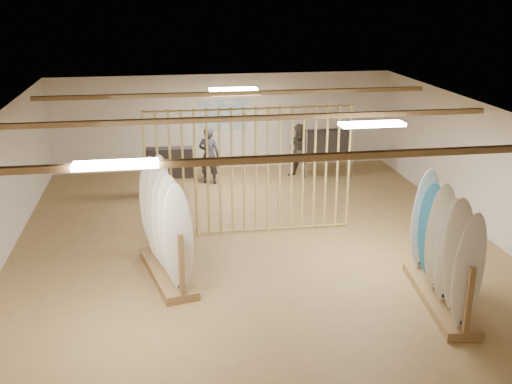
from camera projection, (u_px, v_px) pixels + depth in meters
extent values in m
plane|color=#987949|center=(256.00, 246.00, 12.50)|extent=(12.00, 12.00, 0.00)
plane|color=gray|center=(256.00, 114.00, 11.61)|extent=(12.00, 12.00, 0.00)
plane|color=silver|center=(223.00, 122.00, 17.67)|extent=(12.00, 0.00, 12.00)
plane|color=silver|center=(346.00, 349.00, 6.45)|extent=(12.00, 0.00, 12.00)
plane|color=silver|center=(486.00, 171.00, 12.82)|extent=(0.00, 12.00, 12.00)
cube|color=olive|center=(256.00, 118.00, 11.64)|extent=(9.50, 6.12, 0.10)
cube|color=white|center=(256.00, 117.00, 11.63)|extent=(1.20, 0.35, 0.06)
cylinder|color=tan|center=(146.00, 176.00, 12.47)|extent=(0.05, 0.05, 2.78)
cylinder|color=tan|center=(158.00, 176.00, 12.51)|extent=(0.05, 0.05, 2.78)
cylinder|color=tan|center=(171.00, 175.00, 12.55)|extent=(0.05, 0.05, 2.78)
cylinder|color=tan|center=(183.00, 175.00, 12.59)|extent=(0.05, 0.05, 2.78)
cylinder|color=tan|center=(196.00, 174.00, 12.63)|extent=(0.05, 0.05, 2.78)
cylinder|color=tan|center=(208.00, 173.00, 12.67)|extent=(0.05, 0.05, 2.78)
cylinder|color=tan|center=(220.00, 173.00, 12.71)|extent=(0.05, 0.05, 2.78)
cylinder|color=tan|center=(232.00, 172.00, 12.75)|extent=(0.05, 0.05, 2.78)
cylinder|color=tan|center=(244.00, 172.00, 12.79)|extent=(0.05, 0.05, 2.78)
cylinder|color=tan|center=(256.00, 171.00, 12.83)|extent=(0.05, 0.05, 2.78)
cylinder|color=tan|center=(268.00, 171.00, 12.87)|extent=(0.05, 0.05, 2.78)
cylinder|color=tan|center=(280.00, 170.00, 12.91)|extent=(0.05, 0.05, 2.78)
cylinder|color=tan|center=(291.00, 169.00, 12.95)|extent=(0.05, 0.05, 2.78)
cylinder|color=tan|center=(303.00, 169.00, 12.99)|extent=(0.05, 0.05, 2.78)
cylinder|color=tan|center=(314.00, 168.00, 13.03)|extent=(0.05, 0.05, 2.78)
cylinder|color=tan|center=(326.00, 168.00, 13.06)|extent=(0.05, 0.05, 2.78)
cylinder|color=tan|center=(337.00, 167.00, 13.10)|extent=(0.05, 0.05, 2.78)
cylinder|color=tan|center=(349.00, 167.00, 13.14)|extent=(0.05, 0.05, 2.78)
cube|color=#3875C6|center=(223.00, 115.00, 17.59)|extent=(1.40, 0.03, 0.90)
cube|color=olive|center=(168.00, 273.00, 11.16)|extent=(1.07, 2.32, 0.16)
cylinder|color=black|center=(165.00, 223.00, 10.85)|extent=(0.50, 2.15, 0.01)
ellipsoid|color=white|center=(178.00, 237.00, 10.01)|extent=(0.52, 0.18, 1.98)
ellipsoid|color=white|center=(171.00, 228.00, 10.41)|extent=(0.52, 0.18, 1.98)
ellipsoid|color=white|center=(165.00, 219.00, 10.82)|extent=(0.52, 0.18, 1.98)
ellipsoid|color=silver|center=(159.00, 211.00, 11.23)|extent=(0.52, 0.18, 1.98)
ellipsoid|color=silver|center=(153.00, 203.00, 11.63)|extent=(0.52, 0.18, 1.98)
cube|color=olive|center=(439.00, 297.00, 10.26)|extent=(0.87, 2.58, 0.15)
cylinder|color=black|center=(444.00, 247.00, 9.96)|extent=(0.32, 2.46, 0.01)
ellipsoid|color=white|center=(468.00, 271.00, 8.93)|extent=(0.49, 0.12, 1.88)
ellipsoid|color=silver|center=(458.00, 259.00, 9.33)|extent=(0.49, 0.12, 1.88)
ellipsoid|color=white|center=(449.00, 248.00, 9.73)|extent=(0.49, 0.12, 1.88)
ellipsoid|color=silver|center=(440.00, 238.00, 10.14)|extent=(0.49, 0.12, 1.88)
ellipsoid|color=#2D8CD1|center=(432.00, 228.00, 10.54)|extent=(0.49, 0.12, 1.88)
ellipsoid|color=white|center=(425.00, 220.00, 10.94)|extent=(0.49, 0.12, 1.88)
cylinder|color=silver|center=(169.00, 146.00, 15.20)|extent=(1.27, 0.09, 0.03)
cube|color=black|center=(170.00, 163.00, 15.34)|extent=(1.20, 0.37, 0.77)
cylinder|color=silver|center=(170.00, 170.00, 15.41)|extent=(0.03, 0.03, 1.36)
cylinder|color=silver|center=(328.00, 129.00, 16.69)|extent=(1.37, 0.12, 0.03)
cube|color=black|center=(328.00, 145.00, 16.84)|extent=(1.29, 0.43, 0.83)
cylinder|color=silver|center=(327.00, 153.00, 16.91)|extent=(0.03, 0.03, 1.47)
imported|color=#26242B|center=(209.00, 152.00, 16.35)|extent=(0.77, 0.64, 1.80)
imported|color=#353129|center=(301.00, 148.00, 16.85)|extent=(1.07, 1.04, 1.75)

